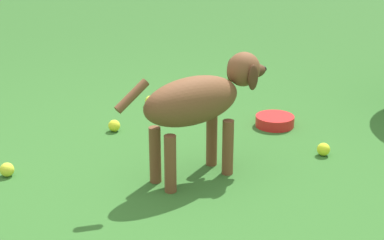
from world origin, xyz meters
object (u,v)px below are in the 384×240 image
(dog, at_px, (201,101))
(tennis_ball_2, at_px, (114,126))
(tennis_ball_0, at_px, (150,101))
(water_bowl, at_px, (275,121))
(tennis_ball_1, at_px, (323,149))
(tennis_ball_3, at_px, (7,170))

(dog, distance_m, tennis_ball_2, 0.80)
(dog, xyz_separation_m, tennis_ball_2, (0.56, 0.47, -0.33))
(tennis_ball_0, bearing_deg, water_bowl, -115.43)
(tennis_ball_1, bearing_deg, water_bowl, 24.75)
(dog, distance_m, tennis_ball_0, 1.08)
(tennis_ball_3, bearing_deg, tennis_ball_1, -81.24)
(tennis_ball_1, bearing_deg, tennis_ball_2, 73.04)
(dog, bearing_deg, tennis_ball_3, 145.28)
(dog, bearing_deg, tennis_ball_2, 94.69)
(dog, relative_size, water_bowl, 3.15)
(tennis_ball_0, bearing_deg, dog, -163.27)
(dog, xyz_separation_m, tennis_ball_0, (0.99, 0.30, -0.33))
(tennis_ball_0, height_order, water_bowl, tennis_ball_0)
(tennis_ball_1, distance_m, tennis_ball_3, 1.55)
(tennis_ball_3, bearing_deg, water_bowl, -64.06)
(tennis_ball_1, height_order, tennis_ball_3, same)
(tennis_ball_2, distance_m, tennis_ball_3, 0.72)
(tennis_ball_0, height_order, tennis_ball_3, same)
(dog, relative_size, tennis_ball_2, 10.51)
(dog, bearing_deg, water_bowl, 20.36)
(dog, distance_m, water_bowl, 0.84)
(dog, height_order, tennis_ball_0, dog)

